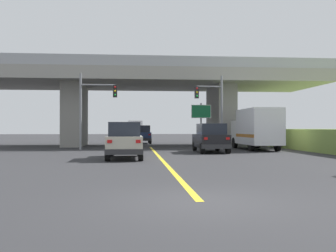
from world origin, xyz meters
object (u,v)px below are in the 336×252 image
(semi_truck_distant, at_px, (135,129))
(traffic_signal_farside, at_px, (92,103))
(box_truck, at_px, (256,129))
(sedan_oncoming, at_px, (143,134))
(highway_sign, at_px, (201,115))
(traffic_signal_nearside, at_px, (213,104))
(suv_lead, at_px, (125,140))
(suv_crossing, at_px, (211,138))

(semi_truck_distant, bearing_deg, traffic_signal_farside, -95.64)
(box_truck, xyz_separation_m, traffic_signal_farside, (-12.83, 0.62, 2.02))
(box_truck, height_order, sedan_oncoming, box_truck)
(box_truck, height_order, highway_sign, highway_sign)
(sedan_oncoming, distance_m, traffic_signal_nearside, 14.11)
(sedan_oncoming, height_order, traffic_signal_nearside, traffic_signal_nearside)
(box_truck, height_order, traffic_signal_nearside, traffic_signal_nearside)
(traffic_signal_farside, height_order, highway_sign, traffic_signal_farside)
(sedan_oncoming, xyz_separation_m, traffic_signal_farside, (-4.19, -13.12, 2.68))
(suv_lead, distance_m, semi_truck_distant, 43.98)
(box_truck, bearing_deg, sedan_oncoming, 122.19)
(traffic_signal_nearside, relative_size, highway_sign, 1.49)
(suv_crossing, height_order, highway_sign, highway_sign)
(sedan_oncoming, bearing_deg, semi_truck_distant, 91.84)
(traffic_signal_farside, xyz_separation_m, semi_truck_distant, (3.48, 35.20, -2.14))
(suv_crossing, relative_size, semi_truck_distant, 0.71)
(box_truck, relative_size, highway_sign, 1.73)
(sedan_oncoming, height_order, traffic_signal_farside, traffic_signal_farside)
(box_truck, height_order, traffic_signal_farside, traffic_signal_farside)
(highway_sign, bearing_deg, semi_truck_distant, 100.85)
(suv_lead, xyz_separation_m, semi_truck_distant, (0.78, 43.97, 0.54))
(suv_lead, height_order, traffic_signal_farside, traffic_signal_farside)
(traffic_signal_nearside, bearing_deg, suv_lead, -127.08)
(suv_lead, bearing_deg, box_truck, 38.81)
(sedan_oncoming, distance_m, traffic_signal_farside, 14.03)
(suv_lead, relative_size, traffic_signal_farside, 0.80)
(suv_lead, relative_size, box_truck, 0.69)
(traffic_signal_farside, distance_m, semi_truck_distant, 35.44)
(suv_lead, distance_m, suv_crossing, 7.93)
(traffic_signal_nearside, relative_size, semi_truck_distant, 0.90)
(box_truck, distance_m, traffic_signal_nearside, 3.92)
(suv_crossing, height_order, box_truck, box_truck)
(traffic_signal_farside, bearing_deg, traffic_signal_nearside, 2.18)
(suv_lead, xyz_separation_m, traffic_signal_farside, (-2.70, 8.77, 2.68))
(suv_lead, bearing_deg, traffic_signal_farside, 107.11)
(suv_lead, xyz_separation_m, suv_crossing, (5.91, 5.29, -0.00))
(traffic_signal_nearside, bearing_deg, traffic_signal_farside, -177.82)
(suv_lead, relative_size, highway_sign, 1.19)
(suv_crossing, height_order, semi_truck_distant, semi_truck_distant)
(traffic_signal_nearside, distance_m, traffic_signal_farside, 9.61)
(sedan_oncoming, xyz_separation_m, highway_sign, (5.16, -8.54, 1.93))
(box_truck, xyz_separation_m, semi_truck_distant, (-9.36, 35.82, -0.11))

